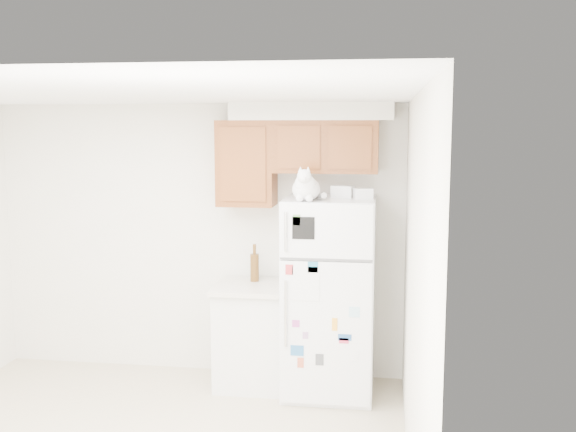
% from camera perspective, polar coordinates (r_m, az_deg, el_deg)
% --- Properties ---
extents(room_shell, '(3.84, 4.04, 2.52)m').
position_cam_1_polar(room_shell, '(4.58, -12.16, -0.47)').
color(room_shell, white).
rests_on(room_shell, ground_plane).
extents(refrigerator, '(0.76, 0.78, 1.70)m').
position_cam_1_polar(refrigerator, '(5.81, 3.52, -6.84)').
color(refrigerator, white).
rests_on(refrigerator, ground_plane).
extents(base_counter, '(0.64, 0.64, 0.92)m').
position_cam_1_polar(base_counter, '(6.08, -3.04, -9.97)').
color(base_counter, white).
rests_on(base_counter, ground_plane).
extents(cat, '(0.28, 0.41, 0.29)m').
position_cam_1_polar(cat, '(5.45, 1.54, 2.43)').
color(cat, white).
rests_on(cat, refrigerator).
extents(storage_box_back, '(0.21, 0.17, 0.10)m').
position_cam_1_polar(storage_box_back, '(5.73, 4.68, 2.08)').
color(storage_box_back, white).
rests_on(storage_box_back, refrigerator).
extents(storage_box_front, '(0.17, 0.14, 0.09)m').
position_cam_1_polar(storage_box_front, '(5.61, 6.38, 1.89)').
color(storage_box_front, white).
rests_on(storage_box_front, refrigerator).
extents(bottle_green, '(0.07, 0.07, 0.28)m').
position_cam_1_polar(bottle_green, '(6.10, -2.87, -4.10)').
color(bottle_green, '#19381E').
rests_on(bottle_green, base_counter).
extents(bottle_amber, '(0.08, 0.08, 0.34)m').
position_cam_1_polar(bottle_amber, '(6.04, -2.85, -3.97)').
color(bottle_amber, '#593814').
rests_on(bottle_amber, base_counter).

